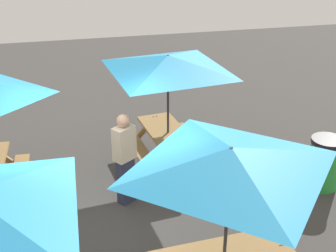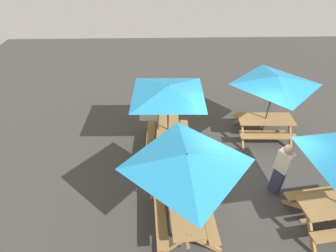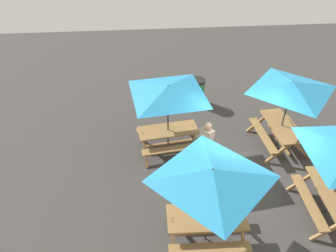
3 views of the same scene
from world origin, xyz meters
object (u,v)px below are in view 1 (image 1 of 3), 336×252
object	(u,v)px
trash_bin_green	(325,163)
person_standing	(125,157)
picnic_table_1	(168,72)
picnic_table_3	(230,171)

from	to	relation	value
trash_bin_green	person_standing	xyz separation A→B (m)	(3.58, -0.32, 0.39)
picnic_table_1	picnic_table_3	xyz separation A→B (m)	(0.08, 3.53, 0.00)
picnic_table_1	picnic_table_3	world-z (taller)	same
picnic_table_1	trash_bin_green	xyz separation A→B (m)	(-2.61, 1.31, -1.49)
picnic_table_3	trash_bin_green	xyz separation A→B (m)	(-2.69, -2.22, -1.49)
trash_bin_green	person_standing	distance (m)	3.62
picnic_table_1	picnic_table_3	bearing A→B (deg)	-8.67
picnic_table_1	person_standing	size ratio (longest dim) A/B	1.68
picnic_table_1	person_standing	xyz separation A→B (m)	(0.97, 0.99, -1.10)
trash_bin_green	picnic_table_3	bearing A→B (deg)	39.53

